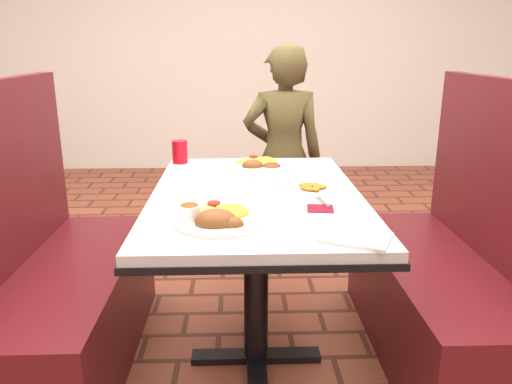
{
  "coord_description": "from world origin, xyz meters",
  "views": [
    {
      "loc": [
        -0.07,
        -1.85,
        1.3
      ],
      "look_at": [
        0.0,
        0.0,
        0.75
      ],
      "focal_mm": 35.0,
      "sensor_mm": 36.0,
      "label": 1
    }
  ],
  "objects_px": {
    "far_dinner_plate": "(259,162)",
    "red_tumbler": "(180,152)",
    "diner_person": "(283,157)",
    "near_dinner_plate": "(218,213)",
    "booth_bench_right": "(447,287)",
    "dining_table": "(256,215)",
    "plantain_plate": "(312,189)",
    "booth_bench_left": "(60,293)"
  },
  "relations": [
    {
      "from": "far_dinner_plate",
      "to": "red_tumbler",
      "type": "height_order",
      "value": "red_tumbler"
    },
    {
      "from": "diner_person",
      "to": "near_dinner_plate",
      "type": "height_order",
      "value": "diner_person"
    },
    {
      "from": "booth_bench_right",
      "to": "red_tumbler",
      "type": "relative_size",
      "value": 11.02
    },
    {
      "from": "red_tumbler",
      "to": "booth_bench_right",
      "type": "bearing_deg",
      "value": -24.04
    },
    {
      "from": "dining_table",
      "to": "plantain_plate",
      "type": "distance_m",
      "value": 0.24
    },
    {
      "from": "booth_bench_left",
      "to": "far_dinner_plate",
      "type": "bearing_deg",
      "value": 26.04
    },
    {
      "from": "dining_table",
      "to": "booth_bench_left",
      "type": "bearing_deg",
      "value": 180.0
    },
    {
      "from": "booth_bench_right",
      "to": "far_dinner_plate",
      "type": "height_order",
      "value": "booth_bench_right"
    },
    {
      "from": "diner_person",
      "to": "red_tumbler",
      "type": "relative_size",
      "value": 12.02
    },
    {
      "from": "near_dinner_plate",
      "to": "far_dinner_plate",
      "type": "bearing_deg",
      "value": 77.85
    },
    {
      "from": "far_dinner_plate",
      "to": "near_dinner_plate",
      "type": "bearing_deg",
      "value": -102.15
    },
    {
      "from": "diner_person",
      "to": "near_dinner_plate",
      "type": "xyz_separation_m",
      "value": [
        -0.33,
        -1.4,
        0.13
      ]
    },
    {
      "from": "booth_bench_right",
      "to": "plantain_plate",
      "type": "bearing_deg",
      "value": -179.83
    },
    {
      "from": "dining_table",
      "to": "far_dinner_plate",
      "type": "distance_m",
      "value": 0.42
    },
    {
      "from": "booth_bench_left",
      "to": "plantain_plate",
      "type": "height_order",
      "value": "booth_bench_left"
    },
    {
      "from": "booth_bench_right",
      "to": "plantain_plate",
      "type": "height_order",
      "value": "booth_bench_right"
    },
    {
      "from": "booth_bench_right",
      "to": "red_tumbler",
      "type": "xyz_separation_m",
      "value": [
        -1.15,
        0.51,
        0.48
      ]
    },
    {
      "from": "plantain_plate",
      "to": "near_dinner_plate",
      "type": "bearing_deg",
      "value": -135.68
    },
    {
      "from": "diner_person",
      "to": "plantain_plate",
      "type": "distance_m",
      "value": 1.06
    },
    {
      "from": "near_dinner_plate",
      "to": "diner_person",
      "type": "bearing_deg",
      "value": 76.6
    },
    {
      "from": "booth_bench_left",
      "to": "near_dinner_plate",
      "type": "distance_m",
      "value": 0.88
    },
    {
      "from": "diner_person",
      "to": "plantain_plate",
      "type": "xyz_separation_m",
      "value": [
        0.02,
        -1.06,
        0.11
      ]
    },
    {
      "from": "booth_bench_left",
      "to": "far_dinner_plate",
      "type": "distance_m",
      "value": 1.02
    },
    {
      "from": "far_dinner_plate",
      "to": "plantain_plate",
      "type": "relative_size",
      "value": 1.59
    },
    {
      "from": "far_dinner_plate",
      "to": "red_tumbler",
      "type": "xyz_separation_m",
      "value": [
        -0.38,
        0.11,
        0.03
      ]
    },
    {
      "from": "booth_bench_left",
      "to": "near_dinner_plate",
      "type": "bearing_deg",
      "value": -27.38
    },
    {
      "from": "near_dinner_plate",
      "to": "plantain_plate",
      "type": "relative_size",
      "value": 1.7
    },
    {
      "from": "booth_bench_right",
      "to": "plantain_plate",
      "type": "distance_m",
      "value": 0.72
    },
    {
      "from": "red_tumbler",
      "to": "dining_table",
      "type": "bearing_deg",
      "value": -55.73
    },
    {
      "from": "diner_person",
      "to": "far_dinner_plate",
      "type": "distance_m",
      "value": 0.68
    },
    {
      "from": "booth_bench_left",
      "to": "diner_person",
      "type": "height_order",
      "value": "diner_person"
    },
    {
      "from": "booth_bench_left",
      "to": "diner_person",
      "type": "distance_m",
      "value": 1.49
    },
    {
      "from": "dining_table",
      "to": "booth_bench_left",
      "type": "distance_m",
      "value": 0.86
    },
    {
      "from": "booth_bench_right",
      "to": "near_dinner_plate",
      "type": "relative_size",
      "value": 3.98
    },
    {
      "from": "dining_table",
      "to": "red_tumbler",
      "type": "bearing_deg",
      "value": 124.27
    },
    {
      "from": "far_dinner_plate",
      "to": "diner_person",
      "type": "bearing_deg",
      "value": 75.18
    },
    {
      "from": "dining_table",
      "to": "far_dinner_plate",
      "type": "relative_size",
      "value": 4.3
    },
    {
      "from": "near_dinner_plate",
      "to": "red_tumbler",
      "type": "xyz_separation_m",
      "value": [
        -0.21,
        0.86,
        0.02
      ]
    },
    {
      "from": "near_dinner_plate",
      "to": "plantain_plate",
      "type": "distance_m",
      "value": 0.49
    },
    {
      "from": "plantain_plate",
      "to": "diner_person",
      "type": "bearing_deg",
      "value": 90.96
    },
    {
      "from": "diner_person",
      "to": "far_dinner_plate",
      "type": "xyz_separation_m",
      "value": [
        -0.17,
        -0.65,
        0.12
      ]
    },
    {
      "from": "booth_bench_left",
      "to": "red_tumbler",
      "type": "height_order",
      "value": "booth_bench_left"
    }
  ]
}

